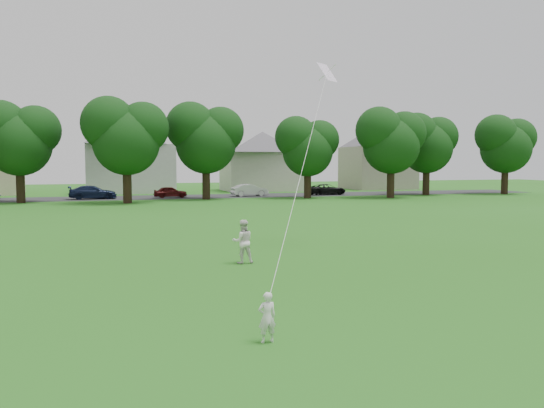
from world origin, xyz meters
name	(u,v)px	position (x,y,z in m)	size (l,w,h in m)	color
ground	(195,309)	(0.00, 0.00, 0.00)	(160.00, 160.00, 0.00)	#236116
street	(134,198)	(0.00, 42.00, 0.01)	(90.00, 7.00, 0.01)	#2D2D30
toddler	(267,317)	(1.01, -2.71, 0.50)	(0.36, 0.24, 0.99)	silver
older_boy	(243,242)	(2.43, 5.31, 0.76)	(0.73, 0.57, 1.51)	silver
kite	(308,146)	(3.91, 2.88, 3.96)	(3.46, 6.11, 14.17)	white
tree_row	(150,131)	(1.31, 36.24, 6.28)	(82.01, 9.36, 11.46)	black
parked_cars	(86,193)	(-4.46, 41.00, 0.62)	(53.52, 2.27, 1.28)	black
house_row	(133,150)	(0.30, 52.00, 4.94)	(76.64, 14.05, 10.42)	silver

